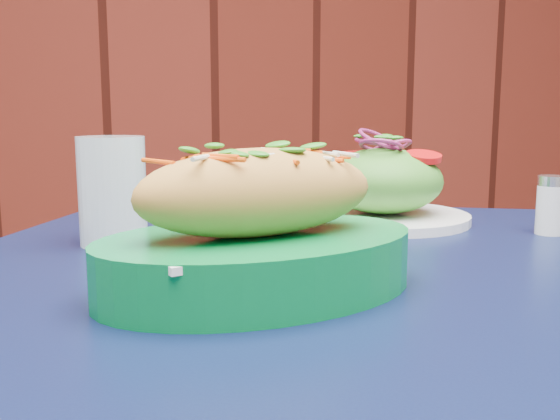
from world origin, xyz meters
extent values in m
cube|color=black|center=(-0.13, 1.17, 0.73)|extent=(1.05, 1.05, 0.03)
cube|color=white|center=(-0.21, 1.10, 0.79)|extent=(0.24, 0.18, 0.01)
ellipsoid|color=gold|center=(-0.21, 1.10, 0.83)|extent=(0.23, 0.14, 0.07)
cylinder|color=white|center=(0.02, 1.38, 0.76)|extent=(0.23, 0.23, 0.01)
ellipsoid|color=#4C992D|center=(0.02, 1.38, 0.81)|extent=(0.16, 0.16, 0.09)
cylinder|color=red|center=(0.06, 1.35, 0.84)|extent=(0.05, 0.05, 0.01)
cylinder|color=red|center=(-0.02, 1.42, 0.84)|extent=(0.05, 0.05, 0.01)
cylinder|color=red|center=(0.02, 1.43, 0.84)|extent=(0.05, 0.05, 0.01)
torus|color=#8F1F5B|center=(0.02, 1.38, 0.85)|extent=(0.06, 0.06, 0.01)
torus|color=#8F1F5B|center=(0.02, 1.38, 0.86)|extent=(0.06, 0.06, 0.01)
torus|color=#8F1F5B|center=(0.02, 1.38, 0.86)|extent=(0.06, 0.06, 0.01)
torus|color=#8F1F5B|center=(0.02, 1.38, 0.87)|extent=(0.06, 0.06, 0.01)
cylinder|color=silver|center=(-0.33, 1.32, 0.81)|extent=(0.07, 0.07, 0.12)
cylinder|color=white|center=(0.18, 1.26, 0.78)|extent=(0.03, 0.03, 0.06)
cylinder|color=silver|center=(0.18, 1.26, 0.82)|extent=(0.03, 0.03, 0.01)
camera|label=1|loc=(-0.31, 0.60, 0.90)|focal=40.00mm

